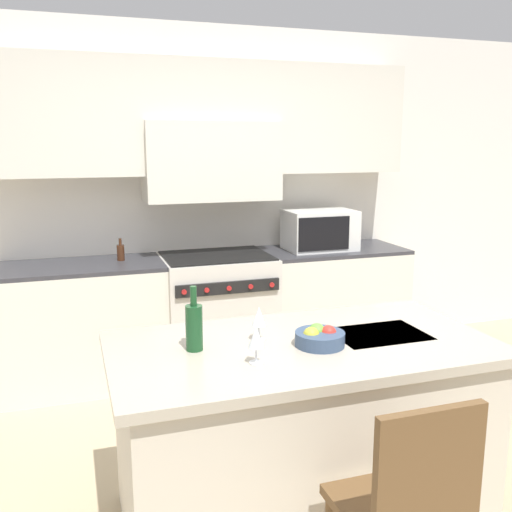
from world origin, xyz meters
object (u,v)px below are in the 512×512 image
Objects in this scene: range_stove at (217,313)px; wine_glass_far at (259,318)px; island_chair at (408,505)px; wine_bottle at (194,326)px; wine_glass_near at (256,338)px; oil_bottle_on_counter at (121,252)px; microwave at (320,230)px; fruit_bowl at (319,337)px.

wine_glass_far reaches higher than range_stove.
island_chair is 3.31× the size of wine_bottle.
oil_bottle_on_counter reaches higher than wine_glass_near.
oil_bottle_on_counter is (-0.14, 1.92, -0.01)m from wine_bottle.
fruit_bowl is (-0.90, -1.98, -0.16)m from microwave.
oil_bottle_on_counter is (-0.70, 2.04, 0.06)m from fruit_bowl.
fruit_bowl is (0.55, -0.12, -0.07)m from wine_bottle.
wine_glass_far is at bearing 106.21° from island_chair.
wine_bottle is 1.81× the size of wine_glass_near.
oil_bottle_on_counter reaches higher than island_chair.
range_stove is at bearing -178.79° from microwave.
wine_bottle reaches higher than oil_bottle_on_counter.
fruit_bowl is at bearing -32.39° from wine_glass_far.
microwave reaches higher than wine_glass_far.
oil_bottle_on_counter is at bearing 173.84° from range_stove.
fruit_bowl is 1.34× the size of oil_bottle_on_counter.
island_chair is (-0.01, -2.69, 0.09)m from range_stove.
wine_bottle reaches higher than wine_glass_far.
range_stove is 2.69m from island_chair.
wine_bottle is at bearing -107.26° from range_stove.
wine_bottle is 1.93m from oil_bottle_on_counter.
oil_bottle_on_counter is at bearing 94.31° from wine_bottle.
fruit_bowl is (-0.02, 0.73, 0.37)m from island_chair.
fruit_bowl is (-0.02, -1.96, 0.46)m from range_stove.
wine_bottle is 1.29× the size of fruit_bowl.
microwave reaches higher than range_stove.
microwave is 2.18m from fruit_bowl.
wine_glass_near is at bearing -110.83° from wine_glass_far.
island_chair is at bearing -108.15° from microwave.
wine_glass_far is 0.29m from fruit_bowl.
microwave is at bearing -2.11° from oil_bottle_on_counter.
wine_bottle is (-1.45, -1.86, -0.09)m from microwave.
fruit_bowl is at bearing 18.60° from wine_glass_near.
wine_glass_near is 0.96× the size of oil_bottle_on_counter.
wine_bottle is at bearing 167.75° from fruit_bowl.
island_chair is 0.82m from fruit_bowl.
range_stove is 5.79× the size of wine_glass_near.
wine_glass_far is at bearing 69.17° from wine_glass_near.
oil_bottle_on_counter reaches higher than range_stove.
wine_bottle is at bearing 123.86° from island_chair.
wine_glass_near is (-1.24, -2.10, -0.09)m from microwave.
wine_glass_far is (0.31, 0.03, -0.00)m from wine_bottle.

